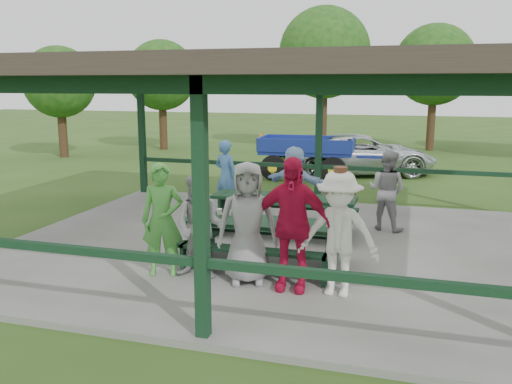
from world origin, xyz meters
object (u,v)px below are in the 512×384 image
(contestant_grey_left, at_px, (200,227))
(spectator_lblue, at_px, (294,184))
(picnic_table_far, at_px, (284,209))
(pickup_truck, at_px, (362,154))
(contestant_grey_mid, at_px, (247,223))
(contestant_green, at_px, (162,220))
(spectator_grey, at_px, (387,190))
(picnic_table_near, at_px, (262,237))
(contestant_white_fedora, at_px, (339,234))
(spectator_blue, at_px, (226,176))
(contestant_red, at_px, (291,224))
(farm_trailer, at_px, (307,156))

(contestant_grey_left, bearing_deg, spectator_lblue, 79.19)
(picnic_table_far, distance_m, pickup_truck, 8.27)
(picnic_table_far, height_order, contestant_grey_mid, contestant_grey_mid)
(contestant_green, distance_m, spectator_grey, 4.85)
(picnic_table_near, bearing_deg, contestant_white_fedora, -33.28)
(contestant_grey_left, relative_size, spectator_blue, 0.96)
(contestant_red, bearing_deg, spectator_blue, 119.36)
(spectator_blue, relative_size, spectator_grey, 1.03)
(contestant_red, relative_size, spectator_grey, 1.19)
(farm_trailer, bearing_deg, contestant_green, -94.03)
(contestant_grey_mid, height_order, farm_trailer, contestant_grey_mid)
(contestant_white_fedora, relative_size, spectator_lblue, 1.11)
(picnic_table_near, bearing_deg, spectator_grey, 58.05)
(picnic_table_near, relative_size, contestant_grey_mid, 1.43)
(spectator_grey, bearing_deg, contestant_grey_mid, 84.06)
(contestant_grey_left, bearing_deg, spectator_blue, 103.02)
(picnic_table_near, bearing_deg, contestant_grey_mid, -90.90)
(contestant_grey_left, distance_m, contestant_red, 1.43)
(contestant_green, xyz_separation_m, contestant_grey_left, (0.60, 0.03, -0.07))
(contestant_white_fedora, height_order, spectator_grey, contestant_white_fedora)
(contestant_grey_left, bearing_deg, picnic_table_far, 76.02)
(farm_trailer, bearing_deg, spectator_blue, -100.07)
(contestant_green, xyz_separation_m, contestant_red, (2.02, -0.03, 0.09))
(spectator_lblue, distance_m, farm_trailer, 6.21)
(farm_trailer, bearing_deg, contestant_grey_left, -90.55)
(farm_trailer, bearing_deg, contestant_white_fedora, -78.77)
(contestant_grey_mid, xyz_separation_m, farm_trailer, (-1.05, 9.86, -0.30))
(contestant_grey_mid, height_order, spectator_grey, contestant_grey_mid)
(contestant_red, xyz_separation_m, spectator_lblue, (-0.79, 3.81, -0.15))
(contestant_green, distance_m, contestant_grey_left, 0.61)
(contestant_grey_mid, bearing_deg, spectator_grey, 45.57)
(spectator_lblue, height_order, pickup_truck, spectator_lblue)
(picnic_table_far, bearing_deg, contestant_grey_mid, -87.59)
(contestant_green, xyz_separation_m, spectator_lblue, (1.23, 3.78, -0.06))
(contestant_green, height_order, spectator_blue, contestant_green)
(pickup_truck, relative_size, farm_trailer, 1.20)
(spectator_blue, bearing_deg, picnic_table_far, 161.08)
(contestant_grey_mid, xyz_separation_m, spectator_lblue, (-0.12, 3.73, -0.09))
(picnic_table_near, height_order, contestant_grey_mid, contestant_grey_mid)
(contestant_white_fedora, bearing_deg, pickup_truck, 98.89)
(contestant_green, relative_size, spectator_lblue, 1.07)
(spectator_grey, distance_m, pickup_truck, 7.47)
(contestant_green, bearing_deg, picnic_table_near, 11.43)
(spectator_blue, bearing_deg, contestant_grey_left, 125.43)
(contestant_white_fedora, relative_size, spectator_grey, 1.12)
(picnic_table_near, xyz_separation_m, picnic_table_far, (-0.13, 2.00, 0.01))
(contestant_grey_left, distance_m, pickup_truck, 11.11)
(contestant_grey_left, xyz_separation_m, spectator_blue, (-1.08, 4.22, 0.03))
(contestant_grey_left, bearing_deg, contestant_green, -178.54)
(picnic_table_near, bearing_deg, spectator_lblue, 92.48)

